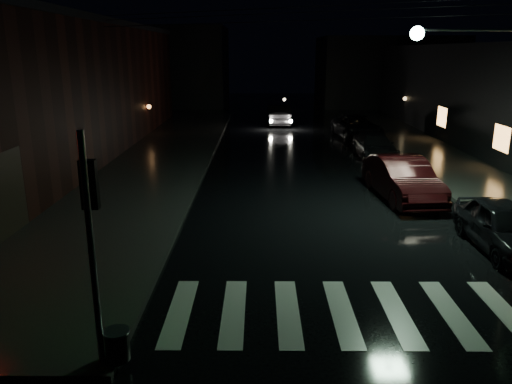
{
  "coord_description": "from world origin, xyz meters",
  "views": [
    {
      "loc": [
        0.56,
        -9.39,
        5.56
      ],
      "look_at": [
        0.47,
        4.6,
        1.6
      ],
      "focal_mm": 35.0,
      "sensor_mm": 36.0,
      "label": 1
    }
  ],
  "objects_px": {
    "parked_car_a": "(504,226)",
    "parked_car_c": "(374,146)",
    "parked_car_b": "(402,179)",
    "parked_car_d": "(357,127)",
    "oncoming_car": "(278,115)"
  },
  "relations": [
    {
      "from": "parked_car_b",
      "to": "oncoming_car",
      "type": "relative_size",
      "value": 1.04
    },
    {
      "from": "parked_car_d",
      "to": "parked_car_b",
      "type": "bearing_deg",
      "value": -98.79
    },
    {
      "from": "parked_car_a",
      "to": "parked_car_b",
      "type": "relative_size",
      "value": 0.84
    },
    {
      "from": "parked_car_a",
      "to": "parked_car_d",
      "type": "distance_m",
      "value": 19.12
    },
    {
      "from": "parked_car_a",
      "to": "parked_car_b",
      "type": "xyz_separation_m",
      "value": [
        -1.51,
        5.13,
        0.11
      ]
    },
    {
      "from": "parked_car_b",
      "to": "parked_car_c",
      "type": "distance_m",
      "value": 7.78
    },
    {
      "from": "parked_car_a",
      "to": "parked_car_c",
      "type": "height_order",
      "value": "parked_car_a"
    },
    {
      "from": "oncoming_car",
      "to": "parked_car_c",
      "type": "bearing_deg",
      "value": 108.68
    },
    {
      "from": "parked_car_d",
      "to": "parked_car_a",
      "type": "bearing_deg",
      "value": -93.29
    },
    {
      "from": "parked_car_b",
      "to": "oncoming_car",
      "type": "distance_m",
      "value": 20.81
    },
    {
      "from": "parked_car_a",
      "to": "parked_car_c",
      "type": "xyz_separation_m",
      "value": [
        -0.87,
        12.88,
        -0.05
      ]
    },
    {
      "from": "parked_car_a",
      "to": "oncoming_car",
      "type": "bearing_deg",
      "value": 102.01
    },
    {
      "from": "parked_car_c",
      "to": "parked_car_d",
      "type": "relative_size",
      "value": 0.84
    },
    {
      "from": "parked_car_a",
      "to": "parked_car_c",
      "type": "bearing_deg",
      "value": 93.61
    },
    {
      "from": "parked_car_b",
      "to": "parked_car_c",
      "type": "bearing_deg",
      "value": 80.29
    }
  ]
}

